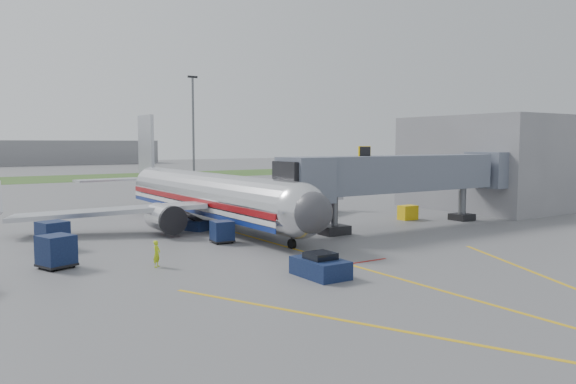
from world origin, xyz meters
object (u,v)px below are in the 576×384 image
pushback_tug (320,267)px  belt_loader (189,224)px  airliner (208,195)px  ramp_worker (157,254)px

pushback_tug → belt_loader: belt_loader is taller
airliner → pushback_tug: (-3.23, -20.84, -2.09)m
airliner → belt_loader: (-2.52, -1.72, -2.16)m
belt_loader → pushback_tug: bearing=-92.1°
pushback_tug → ramp_worker: ramp_worker is taller
ramp_worker → airliner: bearing=12.3°
pushback_tug → ramp_worker: 9.61m
airliner → pushback_tug: size_ratio=11.23×
pushback_tug → ramp_worker: bearing=132.5°
airliner → pushback_tug: 21.19m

